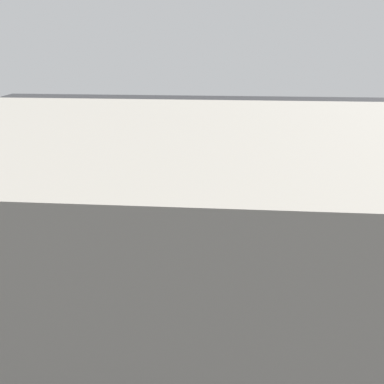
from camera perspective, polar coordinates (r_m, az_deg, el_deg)
name	(u,v)px	position (r m, az deg, el deg)	size (l,w,h in m)	color
ground_plane	(234,196)	(14.82, 7.92, -0.85)	(60.00, 60.00, 0.00)	black
kerb_strip	(240,249)	(11.27, 9.20, -10.73)	(24.00, 3.20, 0.04)	gray
moving_hatchback	(233,180)	(14.11, 7.74, 2.33)	(4.25, 3.02, 2.06)	orange
fire_hydrant	(148,217)	(12.40, -8.44, -4.69)	(0.42, 0.31, 0.80)	red
pedestrian	(120,206)	(12.26, -13.57, -2.59)	(0.29, 0.57, 1.62)	silver
metal_railing	(256,262)	(9.68, 12.05, -12.98)	(8.09, 0.04, 1.05)	#B7BABF
sign_post	(123,200)	(11.30, -13.02, -1.58)	(0.07, 0.44, 2.40)	#4C4C51
puddle_patch	(237,203)	(14.28, 8.59, -2.01)	(4.09, 4.09, 0.01)	black
building_block	(105,374)	(4.49, -16.18, -30.37)	(10.15, 2.40, 6.25)	gray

